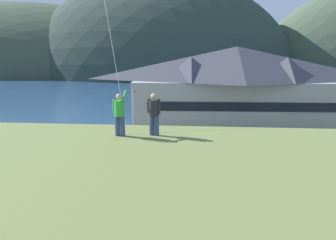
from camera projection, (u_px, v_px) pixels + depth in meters
name	position (u px, v px, depth m)	size (l,w,h in m)	color
ground_plane	(167.00, 202.00, 21.41)	(600.00, 600.00, 0.00)	#66604C
parking_lot_pad	(172.00, 173.00, 26.26)	(40.00, 20.00, 0.10)	gray
bay_water	(187.00, 90.00, 79.76)	(360.00, 84.00, 0.03)	navy
far_hill_west_ridge	(18.00, 72.00, 136.43)	(149.88, 67.22, 56.97)	#3D4C38
far_hill_east_peak	(159.00, 74.00, 130.17)	(105.97, 74.72, 74.74)	#2D3D33
harbor_lodge	(236.00, 85.00, 41.43)	(28.09, 11.21, 10.32)	#999E99
wharf_dock	(163.00, 105.00, 55.57)	(3.20, 13.52, 0.70)	#70604C
moored_boat_wharfside	(147.00, 100.00, 58.66)	(2.58, 6.16, 2.16)	#A8A399
moored_boat_outer_mooring	(184.00, 100.00, 59.01)	(2.44, 7.56, 2.16)	#23564C
parked_car_back_row_left	(58.00, 175.00, 23.26)	(4.34, 2.34, 1.82)	#B28923
parked_car_corner_spot	(291.00, 154.00, 27.70)	(4.31, 2.28, 1.82)	navy
parked_car_back_row_right	(161.00, 183.00, 21.86)	(4.26, 2.16, 1.82)	#236633
parked_car_mid_row_center	(307.00, 192.00, 20.46)	(4.21, 2.08, 1.82)	#B28923
parked_car_front_row_red	(151.00, 153.00, 27.96)	(4.26, 2.17, 1.82)	#B28923
parked_car_lone_by_shed	(72.00, 154.00, 27.78)	(4.25, 2.15, 1.82)	#B28923
parked_car_mid_row_near	(237.00, 157.00, 27.09)	(4.20, 2.06, 1.82)	#236633
parking_light_pole	(134.00, 116.00, 31.20)	(0.24, 0.78, 6.05)	#ADADB2
person_kite_flyer	(119.00, 113.00, 12.90)	(0.54, 0.65, 1.86)	#384770
person_companion	(154.00, 113.00, 12.99)	(0.54, 0.40, 1.74)	#384770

